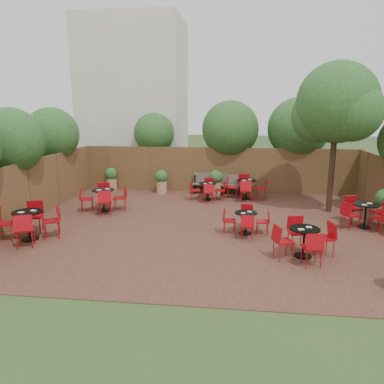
# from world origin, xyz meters

# --- Properties ---
(ground) EXTENTS (80.00, 80.00, 0.00)m
(ground) POSITION_xyz_m (0.00, 0.00, 0.00)
(ground) COLOR #354F23
(ground) RESTS_ON ground
(courtyard_paving) EXTENTS (12.00, 10.00, 0.02)m
(courtyard_paving) POSITION_xyz_m (0.00, 0.00, 0.01)
(courtyard_paving) COLOR #371B16
(courtyard_paving) RESTS_ON ground
(fence_back) EXTENTS (12.00, 0.08, 2.00)m
(fence_back) POSITION_xyz_m (0.00, 5.00, 1.00)
(fence_back) COLOR #50361D
(fence_back) RESTS_ON ground
(fence_left) EXTENTS (0.08, 10.00, 2.00)m
(fence_left) POSITION_xyz_m (-6.00, 0.00, 1.00)
(fence_left) COLOR #50361D
(fence_left) RESTS_ON ground
(neighbour_building) EXTENTS (5.00, 4.00, 8.00)m
(neighbour_building) POSITION_xyz_m (-4.50, 8.00, 4.00)
(neighbour_building) COLOR beige
(neighbour_building) RESTS_ON ground
(overhang_foliage) EXTENTS (15.65, 10.99, 2.70)m
(overhang_foliage) POSITION_xyz_m (-1.65, 2.67, 2.73)
(overhang_foliage) COLOR #21511A
(overhang_foliage) RESTS_ON ground
(courtyard_tree) EXTENTS (2.89, 2.81, 5.26)m
(courtyard_tree) POSITION_xyz_m (4.19, 2.23, 3.72)
(courtyard_tree) COLOR black
(courtyard_tree) RESTS_ON courtyard_paving
(park_bench_left) EXTENTS (1.51, 0.64, 0.90)m
(park_bench_left) POSITION_xyz_m (-0.32, 4.62, 0.49)
(park_bench_left) COLOR brown
(park_bench_left) RESTS_ON courtyard_paving
(park_bench_right) EXTENTS (1.36, 0.45, 0.84)m
(park_bench_right) POSITION_xyz_m (0.36, 4.62, 0.45)
(park_bench_right) COLOR brown
(park_bench_right) RESTS_ON courtyard_paving
(bistro_tables) EXTENTS (11.56, 7.64, 0.96)m
(bistro_tables) POSITION_xyz_m (-0.25, 0.53, 0.47)
(bistro_tables) COLOR black
(bistro_tables) RESTS_ON courtyard_paving
(planters) EXTENTS (11.04, 4.21, 1.12)m
(planters) POSITION_xyz_m (-0.03, 3.49, 0.60)
(planters) COLOR #A47852
(planters) RESTS_ON courtyard_paving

